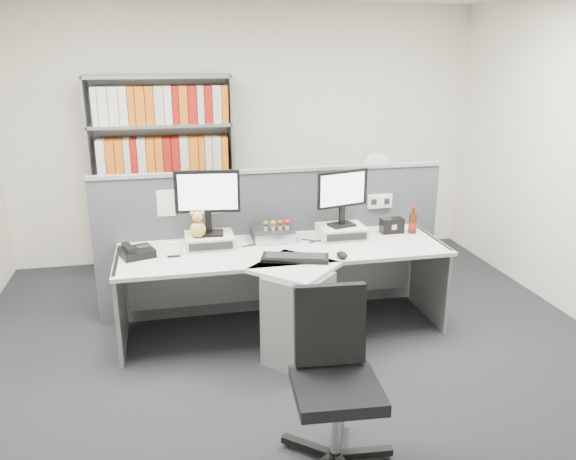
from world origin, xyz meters
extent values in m
plane|color=#27292E|center=(0.00, 0.00, 0.00)|extent=(5.50, 5.50, 0.00)
cube|color=silver|center=(0.00, 2.75, 1.35)|extent=(5.00, 0.04, 2.70)
cube|color=#464850|center=(0.00, 1.25, 0.62)|extent=(3.00, 0.05, 1.25)
cube|color=#9C9CA1|center=(0.00, 1.25, 1.26)|extent=(3.00, 0.07, 0.03)
cube|color=white|center=(0.95, 1.22, 0.95)|extent=(0.22, 0.04, 0.12)
cube|color=white|center=(-0.90, 1.22, 1.05)|extent=(0.16, 0.00, 0.22)
cube|color=white|center=(-0.50, 1.22, 1.05)|extent=(0.16, 0.00, 0.22)
cube|color=white|center=(0.70, 1.22, 1.05)|extent=(0.16, 0.00, 0.22)
cube|color=silver|center=(0.00, 0.82, 0.70)|extent=(2.60, 0.80, 0.03)
cube|color=silver|center=(0.00, 0.42, 0.70)|extent=(0.74, 0.74, 0.03)
cube|color=gray|center=(0.00, 0.30, 0.34)|extent=(0.57, 0.57, 0.69)
cube|color=gray|center=(-1.28, 0.82, 0.36)|extent=(0.03, 0.70, 0.72)
cube|color=gray|center=(1.28, 0.82, 0.36)|extent=(0.03, 0.70, 0.72)
cube|color=gray|center=(0.00, 1.18, 0.35)|extent=(2.50, 0.02, 0.45)
cube|color=beige|center=(-0.57, 0.98, 0.77)|extent=(0.38, 0.30, 0.10)
cube|color=black|center=(-0.57, 0.83, 0.77)|extent=(0.34, 0.01, 0.06)
cube|color=beige|center=(0.53, 0.98, 0.77)|extent=(0.38, 0.30, 0.10)
cube|color=black|center=(0.53, 0.83, 0.77)|extent=(0.34, 0.01, 0.06)
cube|color=black|center=(-0.57, 0.98, 0.83)|extent=(0.24, 0.19, 0.02)
cube|color=black|center=(-0.57, 0.98, 0.92)|extent=(0.05, 0.04, 0.18)
cube|color=black|center=(-0.57, 0.98, 1.17)|extent=(0.51, 0.09, 0.33)
cube|color=#CAE0FA|center=(-0.57, 0.96, 1.17)|extent=(0.45, 0.06, 0.28)
cube|color=black|center=(0.53, 0.98, 0.83)|extent=(0.23, 0.19, 0.02)
cube|color=black|center=(0.53, 0.98, 0.91)|extent=(0.05, 0.04, 0.17)
cube|color=black|center=(0.53, 0.98, 1.14)|extent=(0.45, 0.15, 0.30)
cube|color=#CAE0FA|center=(0.52, 0.96, 1.14)|extent=(0.40, 0.11, 0.26)
cube|color=black|center=(-0.05, 1.04, 0.76)|extent=(0.33, 0.30, 0.09)
cube|color=silver|center=(-0.05, 0.89, 0.76)|extent=(0.33, 0.01, 0.08)
cylinder|color=beige|center=(-0.11, 1.02, 0.83)|extent=(0.03, 0.03, 0.03)
sphere|color=#19721E|center=(-0.11, 1.02, 0.87)|extent=(0.05, 0.05, 0.05)
cylinder|color=beige|center=(-0.05, 1.02, 0.83)|extent=(0.03, 0.03, 0.03)
sphere|color=orange|center=(-0.05, 1.02, 0.87)|extent=(0.05, 0.05, 0.05)
cylinder|color=beige|center=(0.01, 1.02, 0.83)|extent=(0.03, 0.03, 0.03)
sphere|color=#593319|center=(0.01, 1.02, 0.87)|extent=(0.05, 0.05, 0.05)
cylinder|color=beige|center=(0.07, 1.02, 0.83)|extent=(0.03, 0.03, 0.03)
sphere|color=#A5140F|center=(0.07, 1.02, 0.87)|extent=(0.05, 0.05, 0.05)
cube|color=black|center=(0.03, 0.54, 0.73)|extent=(0.53, 0.33, 0.03)
cube|color=black|center=(0.03, 0.54, 0.75)|extent=(0.46, 0.26, 0.01)
ellipsoid|color=black|center=(0.38, 0.50, 0.74)|extent=(0.08, 0.12, 0.05)
cube|color=black|center=(-1.13, 0.86, 0.75)|extent=(0.29, 0.28, 0.06)
cube|color=black|center=(-1.19, 0.84, 0.80)|extent=(0.11, 0.20, 0.04)
cube|color=black|center=(-1.08, 0.88, 0.79)|extent=(0.12, 0.10, 0.01)
cube|color=black|center=(-0.86, 0.80, 0.73)|extent=(0.09, 0.06, 0.02)
cube|color=white|center=(-0.86, 0.78, 0.79)|extent=(0.08, 0.03, 0.09)
cube|color=white|center=(-0.86, 0.82, 0.79)|extent=(0.08, 0.03, 0.09)
sphere|color=gold|center=(-0.66, 0.93, 0.88)|extent=(0.12, 0.12, 0.12)
sphere|color=gold|center=(-0.66, 0.93, 0.99)|extent=(0.09, 0.09, 0.09)
sphere|color=gold|center=(-0.70, 0.93, 1.02)|extent=(0.03, 0.03, 0.03)
sphere|color=gold|center=(-0.62, 0.93, 1.02)|extent=(0.03, 0.03, 0.03)
cube|color=black|center=(0.99, 1.01, 0.78)|extent=(0.19, 0.11, 0.13)
cylinder|color=#3F190A|center=(1.16, 0.96, 0.81)|extent=(0.07, 0.07, 0.18)
cylinder|color=#A5140F|center=(1.16, 0.96, 0.79)|extent=(0.07, 0.07, 0.05)
cylinder|color=#3F190A|center=(1.16, 0.96, 0.92)|extent=(0.03, 0.03, 0.05)
cylinder|color=#A5140F|center=(1.16, 0.96, 0.95)|extent=(0.03, 0.03, 0.01)
cube|color=gray|center=(-1.59, 2.45, 1.00)|extent=(0.03, 0.40, 2.00)
cube|color=gray|center=(-0.21, 2.45, 1.00)|extent=(0.03, 0.40, 2.00)
cube|color=gray|center=(-0.90, 2.64, 1.00)|extent=(1.40, 0.02, 2.00)
cube|color=gray|center=(-0.90, 2.45, 0.02)|extent=(1.38, 0.40, 0.03)
cube|color=gray|center=(-0.90, 2.45, 0.52)|extent=(1.38, 0.40, 0.03)
cube|color=gray|center=(-0.90, 2.45, 1.02)|extent=(1.38, 0.40, 0.03)
cube|color=gray|center=(-0.90, 2.45, 1.52)|extent=(1.38, 0.40, 0.03)
cube|color=gray|center=(-0.90, 2.45, 1.98)|extent=(1.38, 0.40, 0.03)
cube|color=#A5140F|center=(-0.90, 2.42, 0.22)|extent=(1.24, 0.28, 0.36)
cube|color=orange|center=(-0.90, 2.42, 0.72)|extent=(1.24, 0.28, 0.36)
cube|color=beige|center=(-0.90, 2.42, 1.21)|extent=(1.24, 0.28, 0.36)
cube|color=white|center=(-0.90, 2.42, 1.71)|extent=(1.24, 0.28, 0.36)
cube|color=gray|center=(1.20, 2.00, 0.35)|extent=(0.45, 0.60, 0.70)
cube|color=black|center=(1.20, 1.70, 0.52)|extent=(0.40, 0.02, 0.28)
cube|color=black|center=(1.20, 1.70, 0.20)|extent=(0.40, 0.02, 0.28)
cylinder|color=white|center=(1.20, 2.00, 0.72)|extent=(0.19, 0.19, 0.03)
cylinder|color=white|center=(1.20, 2.00, 0.83)|extent=(0.03, 0.03, 0.19)
cylinder|color=white|center=(1.20, 1.98, 1.08)|extent=(0.32, 0.11, 0.31)
cylinder|color=silver|center=(1.20, 2.01, 1.08)|extent=(0.32, 0.10, 0.31)
cylinder|color=silver|center=(-0.05, -0.81, 0.25)|extent=(0.05, 0.05, 0.40)
cube|color=black|center=(-0.05, -0.81, 0.47)|extent=(0.50, 0.50, 0.07)
cube|color=black|center=(-0.03, -0.60, 0.75)|extent=(0.41, 0.14, 0.47)
cube|color=black|center=(0.13, -0.83, 0.05)|extent=(0.30, 0.07, 0.04)
cylinder|color=black|center=(0.25, -0.84, 0.03)|extent=(0.05, 0.05, 0.03)
cube|color=black|center=(0.02, -0.65, 0.05)|extent=(0.16, 0.30, 0.04)
cylinder|color=black|center=(0.07, -0.54, 0.03)|extent=(0.05, 0.05, 0.03)
cube|color=black|center=(-0.19, -0.70, 0.05)|extent=(0.26, 0.23, 0.04)
cylinder|color=black|center=(-0.28, -0.62, 0.03)|extent=(0.05, 0.05, 0.03)
camera|label=1|loc=(-0.87, -3.37, 2.21)|focal=35.56mm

